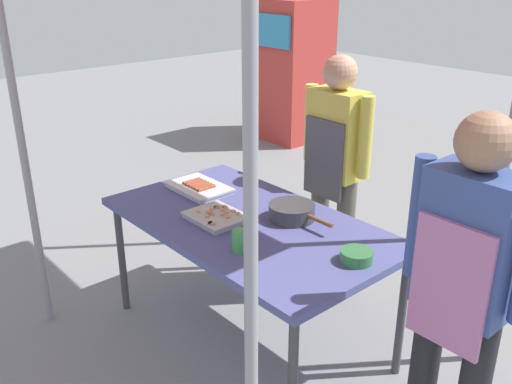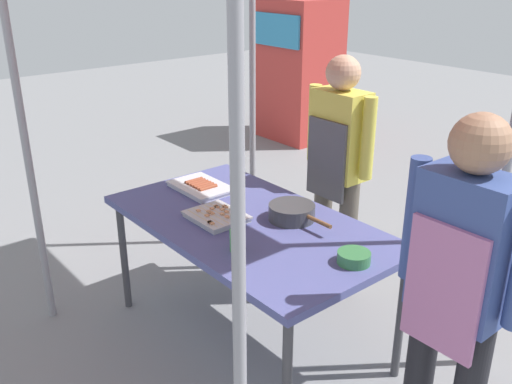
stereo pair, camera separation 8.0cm
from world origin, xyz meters
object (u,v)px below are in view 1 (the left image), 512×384
condiment_bowl (356,256)px  neighbor_stall_left (290,70)px  tray_meat_skewers (217,217)px  cooking_wok (292,211)px  vendor_woman (335,157)px  customer_nearby (464,278)px  drink_cup_near_edge (239,240)px  stall_table (249,229)px  tray_grilled_sausages (199,187)px

condiment_bowl → neighbor_stall_left: neighbor_stall_left is taller
tray_meat_skewers → cooking_wok: (0.26, 0.31, 0.03)m
tray_meat_skewers → vendor_woman: 0.94m
condiment_bowl → neighbor_stall_left: 4.54m
tray_meat_skewers → condiment_bowl: condiment_bowl is taller
cooking_wok → customer_nearby: customer_nearby is taller
tray_meat_skewers → drink_cup_near_edge: drink_cup_near_edge is taller
drink_cup_near_edge → neighbor_stall_left: bearing=132.6°
stall_table → vendor_woman: (-0.11, 0.80, 0.20)m
drink_cup_near_edge → neighbor_stall_left: size_ratio=0.07×
tray_grilled_sausages → neighbor_stall_left: size_ratio=0.23×
drink_cup_near_edge → tray_meat_skewers: bearing=159.2°
tray_meat_skewers → condiment_bowl: size_ratio=2.00×
tray_meat_skewers → drink_cup_near_edge: 0.38m
customer_nearby → neighbor_stall_left: neighbor_stall_left is taller
tray_meat_skewers → neighbor_stall_left: size_ratio=0.19×
tray_grilled_sausages → vendor_woman: size_ratio=0.25×
drink_cup_near_edge → neighbor_stall_left: 4.46m
tray_grilled_sausages → vendor_woman: (0.41, 0.75, 0.13)m
tray_grilled_sausages → tray_meat_skewers: bearing=-23.4°
tray_grilled_sausages → customer_nearby: 1.74m
customer_nearby → neighbor_stall_left: size_ratio=0.95×
stall_table → condiment_bowl: condiment_bowl is taller
condiment_bowl → drink_cup_near_edge: drink_cup_near_edge is taller
customer_nearby → tray_meat_skewers: bearing=-173.2°
stall_table → vendor_woman: bearing=98.0°
tray_meat_skewers → vendor_woman: vendor_woman is taller
tray_grilled_sausages → cooking_wok: cooking_wok is taller
cooking_wok → neighbor_stall_left: 4.08m
stall_table → cooking_wok: 0.25m
cooking_wok → tray_grilled_sausages: bearing=-168.4°
tray_grilled_sausages → drink_cup_near_edge: bearing=-22.2°
stall_table → customer_nearby: size_ratio=1.02×
condiment_bowl → neighbor_stall_left: (-3.45, 2.94, 0.05)m
tray_meat_skewers → neighbor_stall_left: bearing=130.3°
condiment_bowl → customer_nearby: size_ratio=0.10×
stall_table → drink_cup_near_edge: bearing=-48.3°
customer_nearby → drink_cup_near_edge: bearing=-163.4°
cooking_wok → drink_cup_near_edge: (0.09, -0.44, 0.01)m
condiment_bowl → cooking_wok: bearing=168.9°
neighbor_stall_left → cooking_wok: bearing=-44.1°
cooking_wok → neighbor_stall_left: bearing=135.9°
stall_table → cooking_wok: (0.14, 0.19, 0.10)m
drink_cup_near_edge → cooking_wok: bearing=101.8°
drink_cup_near_edge → neighbor_stall_left: (-3.02, 3.28, 0.02)m
condiment_bowl → vendor_woman: 1.07m
customer_nearby → condiment_bowl: bearing=174.8°
neighbor_stall_left → vendor_woman: bearing=-39.7°
stall_table → tray_grilled_sausages: (-0.52, 0.05, 0.07)m
customer_nearby → neighbor_stall_left: (-4.00, 2.99, -0.10)m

